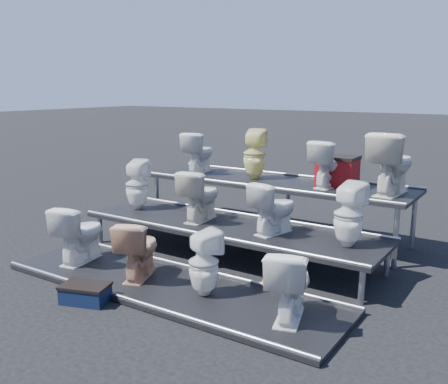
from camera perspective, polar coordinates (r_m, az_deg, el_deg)
The scene contains 18 objects.
ground at distance 6.85m, azimuth 0.61°, elevation -7.50°, with size 80.00×80.00×0.00m, color black.
tier_front at distance 5.86m, azimuth -6.40°, elevation -10.72°, with size 4.20×1.20×0.06m, color black.
tier_mid at distance 6.78m, azimuth 0.61°, elevation -5.67°, with size 4.20×1.20×0.46m, color black.
tier_back at distance 7.81m, azimuth 5.77°, elevation -1.83°, with size 4.20×1.20×0.86m, color black.
toilet_0 at distance 6.70m, azimuth -16.16°, elevation -4.51°, with size 0.42×0.74×0.75m, color white.
toilet_1 at distance 6.00m, azimuth -9.75°, elevation -6.37°, with size 0.39×0.69×0.70m, color tan.
toilet_2 at distance 5.42m, azimuth -2.31°, elevation -8.08°, with size 0.33×0.33×0.73m, color white.
toilet_3 at distance 4.94m, azimuth 7.47°, elevation -10.26°, with size 0.40×0.71×0.72m, color white.
toilet_4 at distance 7.62m, azimuth -9.91°, elevation 0.83°, with size 0.34×0.35×0.75m, color white.
toilet_5 at distance 6.89m, azimuth -2.73°, elevation -0.35°, with size 0.40×0.70×0.71m, color silver.
toilet_6 at distance 6.30m, azimuth 5.73°, elevation -1.78°, with size 0.37×0.65×0.66m, color white.
toilet_7 at distance 5.92m, azimuth 14.08°, elevation -2.52°, with size 0.34×0.35×0.76m, color white.
toilet_8 at distance 8.42m, azimuth -2.88°, elevation 4.56°, with size 0.38×0.67×0.68m, color white.
toilet_9 at distance 7.83m, azimuth 3.52°, elevation 4.36°, with size 0.35×0.36×0.78m, color #F4ED94.
toilet_10 at distance 7.31m, azimuth 11.99°, elevation 3.18°, with size 0.38×0.67×0.68m, color white.
toilet_11 at distance 7.03m, azimuth 18.63°, elevation 3.15°, with size 0.47×0.83×0.84m, color silver.
red_crate at distance 7.46m, azimuth 12.81°, elevation 2.19°, with size 0.54×0.43×0.39m, color maroon.
step_stool at distance 5.68m, azimuth -15.55°, elevation -11.23°, with size 0.49×0.29×0.18m, color black.
Camera 1 is at (3.48, -5.44, 2.28)m, focal length 40.00 mm.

